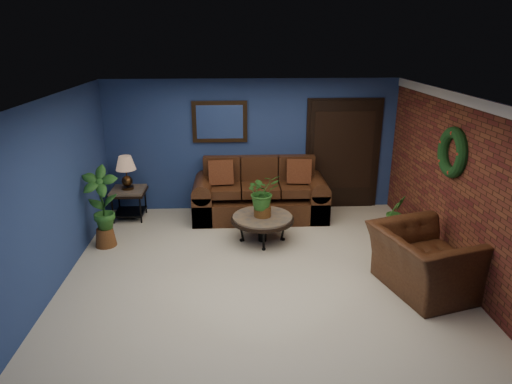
{
  "coord_description": "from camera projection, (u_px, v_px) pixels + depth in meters",
  "views": [
    {
      "loc": [
        -0.36,
        -5.97,
        3.26
      ],
      "look_at": [
        -0.02,
        0.55,
        0.99
      ],
      "focal_mm": 32.0,
      "sensor_mm": 36.0,
      "label": 1
    }
  ],
  "objects": [
    {
      "name": "floor",
      "position": [
        260.0,
        268.0,
        6.72
      ],
      "size": [
        5.5,
        5.5,
        0.0
      ],
      "primitive_type": "plane",
      "color": "beige",
      "rests_on": "ground"
    },
    {
      "name": "crown_molding",
      "position": [
        464.0,
        100.0,
        6.05
      ],
      "size": [
        0.03,
        5.0,
        0.14
      ],
      "primitive_type": "cube",
      "color": "white",
      "rests_on": "wall_right_brick"
    },
    {
      "name": "end_table",
      "position": [
        129.0,
        196.0,
        8.4
      ],
      "size": [
        0.63,
        0.63,
        0.57
      ],
      "color": "#4B4742",
      "rests_on": "ground"
    },
    {
      "name": "table_lamp",
      "position": [
        126.0,
        169.0,
        8.22
      ],
      "size": [
        0.36,
        0.36,
        0.6
      ],
      "color": "#3F2813",
      "rests_on": "end_table"
    },
    {
      "name": "wall_mirror",
      "position": [
        220.0,
        122.0,
        8.45
      ],
      "size": [
        1.02,
        0.06,
        0.77
      ],
      "primitive_type": "cube",
      "color": "#3F2813",
      "rests_on": "wall_back"
    },
    {
      "name": "floor_plant",
      "position": [
        395.0,
        216.0,
        7.66
      ],
      "size": [
        0.39,
        0.35,
        0.73
      ],
      "color": "brown",
      "rests_on": "ground"
    },
    {
      "name": "armchair",
      "position": [
        425.0,
        261.0,
        6.02
      ],
      "size": [
        1.44,
        1.55,
        0.84
      ],
      "primitive_type": "imported",
      "rotation": [
        0.0,
        0.0,
        1.84
      ],
      "color": "#472814",
      "rests_on": "ground"
    },
    {
      "name": "wreath",
      "position": [
        452.0,
        152.0,
        6.34
      ],
      "size": [
        0.16,
        0.72,
        0.72
      ],
      "primitive_type": "torus",
      "rotation": [
        0.0,
        1.57,
        0.0
      ],
      "color": "black",
      "rests_on": "wall_right_brick"
    },
    {
      "name": "coffee_table",
      "position": [
        262.0,
        219.0,
        7.47
      ],
      "size": [
        1.03,
        1.03,
        0.44
      ],
      "rotation": [
        0.0,
        0.0,
        0.36
      ],
      "color": "#4B4742",
      "rests_on": "ground"
    },
    {
      "name": "coffee_plant",
      "position": [
        263.0,
        193.0,
        7.33
      ],
      "size": [
        0.65,
        0.61,
        0.71
      ],
      "color": "brown",
      "rests_on": "coffee_table"
    },
    {
      "name": "closet_door",
      "position": [
        343.0,
        155.0,
        8.79
      ],
      "size": [
        1.44,
        0.06,
        2.18
      ],
      "primitive_type": "cube",
      "color": "black",
      "rests_on": "wall_back"
    },
    {
      "name": "sofa",
      "position": [
        260.0,
        197.0,
        8.58
      ],
      "size": [
        2.46,
        1.06,
        1.11
      ],
      "color": "#472814",
      "rests_on": "ground"
    },
    {
      "name": "tall_plant",
      "position": [
        102.0,
        205.0,
        7.2
      ],
      "size": [
        0.58,
        0.4,
        1.32
      ],
      "color": "brown",
      "rests_on": "ground"
    },
    {
      "name": "ceiling",
      "position": [
        260.0,
        96.0,
        5.9
      ],
      "size": [
        5.5,
        5.0,
        0.02
      ],
      "primitive_type": "cube",
      "color": "white",
      "rests_on": "wall_back"
    },
    {
      "name": "side_chair",
      "position": [
        263.0,
        188.0,
        8.55
      ],
      "size": [
        0.47,
        0.47,
        0.93
      ],
      "rotation": [
        0.0,
        0.0,
        -0.23
      ],
      "color": "#562F18",
      "rests_on": "ground"
    },
    {
      "name": "wall_left",
      "position": [
        57.0,
        191.0,
        6.17
      ],
      "size": [
        0.04,
        5.0,
        2.5
      ],
      "primitive_type": "cube",
      "color": "navy",
      "rests_on": "ground"
    },
    {
      "name": "wall_back",
      "position": [
        252.0,
        146.0,
        8.67
      ],
      "size": [
        5.5,
        0.04,
        2.5
      ],
      "primitive_type": "cube",
      "color": "navy",
      "rests_on": "ground"
    },
    {
      "name": "wall_right_brick",
      "position": [
        454.0,
        184.0,
        6.44
      ],
      "size": [
        0.04,
        5.0,
        2.5
      ],
      "primitive_type": "cube",
      "color": "brown",
      "rests_on": "ground"
    }
  ]
}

